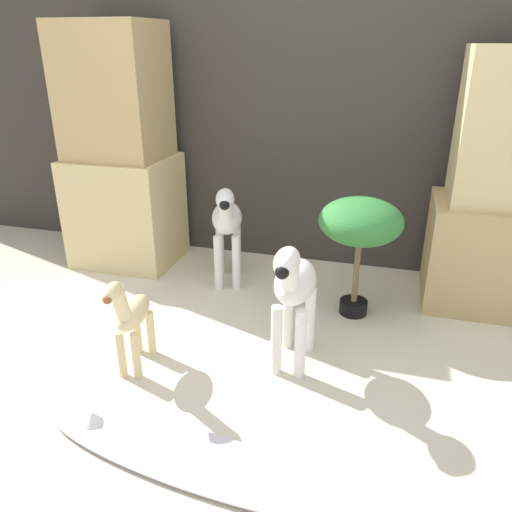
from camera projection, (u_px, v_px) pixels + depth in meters
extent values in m
plane|color=beige|center=(226.00, 405.00, 2.09)|extent=(14.00, 14.00, 0.00)
cube|color=#38332D|center=(307.00, 94.00, 3.10)|extent=(6.40, 0.08, 2.20)
cube|color=#DBC184|center=(126.00, 210.00, 3.36)|extent=(0.66, 0.54, 0.71)
cube|color=tan|center=(114.00, 92.00, 3.05)|extent=(0.58, 0.48, 0.81)
cube|color=tan|center=(488.00, 254.00, 2.81)|extent=(0.66, 0.54, 0.60)
cylinder|color=white|center=(300.00, 344.00, 2.20)|extent=(0.05, 0.05, 0.34)
cylinder|color=white|center=(276.00, 340.00, 2.23)|extent=(0.05, 0.05, 0.34)
cylinder|color=white|center=(310.00, 319.00, 2.40)|extent=(0.05, 0.05, 0.34)
cylinder|color=white|center=(288.00, 316.00, 2.43)|extent=(0.05, 0.05, 0.34)
ellipsoid|color=white|center=(295.00, 281.00, 2.22)|extent=(0.19, 0.32, 0.18)
cylinder|color=white|center=(289.00, 272.00, 2.06)|extent=(0.09, 0.13, 0.17)
ellipsoid|color=white|center=(287.00, 262.00, 1.99)|extent=(0.11, 0.19, 0.11)
sphere|color=black|center=(282.00, 272.00, 1.92)|extent=(0.06, 0.06, 0.06)
cube|color=black|center=(289.00, 271.00, 2.05)|extent=(0.02, 0.07, 0.14)
cylinder|color=white|center=(236.00, 263.00, 3.01)|extent=(0.05, 0.05, 0.34)
cylinder|color=white|center=(218.00, 263.00, 3.01)|extent=(0.05, 0.05, 0.34)
cylinder|color=white|center=(237.00, 249.00, 3.22)|extent=(0.05, 0.05, 0.34)
cylinder|color=white|center=(220.00, 249.00, 3.22)|extent=(0.05, 0.05, 0.34)
ellipsoid|color=white|center=(227.00, 218.00, 3.02)|extent=(0.27, 0.36, 0.18)
cylinder|color=white|center=(226.00, 208.00, 2.85)|extent=(0.12, 0.15, 0.17)
ellipsoid|color=white|center=(225.00, 199.00, 2.78)|extent=(0.15, 0.21, 0.11)
sphere|color=black|center=(224.00, 205.00, 2.71)|extent=(0.06, 0.06, 0.06)
cube|color=black|center=(226.00, 207.00, 2.85)|extent=(0.04, 0.07, 0.14)
cylinder|color=beige|center=(136.00, 356.00, 2.22)|extent=(0.04, 0.04, 0.23)
cylinder|color=beige|center=(121.00, 355.00, 2.23)|extent=(0.04, 0.04, 0.23)
cylinder|color=beige|center=(151.00, 333.00, 2.40)|extent=(0.04, 0.04, 0.23)
cylinder|color=beige|center=(137.00, 332.00, 2.41)|extent=(0.04, 0.04, 0.23)
ellipsoid|color=beige|center=(133.00, 312.00, 2.25)|extent=(0.15, 0.29, 0.12)
cylinder|color=beige|center=(120.00, 303.00, 2.10)|extent=(0.08, 0.12, 0.19)
ellipsoid|color=beige|center=(113.00, 292.00, 2.01)|extent=(0.08, 0.13, 0.08)
sphere|color=brown|center=(107.00, 300.00, 1.97)|extent=(0.04, 0.04, 0.04)
cylinder|color=black|center=(353.00, 307.00, 2.79)|extent=(0.15, 0.15, 0.08)
cylinder|color=brown|center=(356.00, 272.00, 2.70)|extent=(0.03, 0.03, 0.35)
ellipsoid|color=#337F38|center=(361.00, 221.00, 2.59)|extent=(0.44, 0.44, 0.24)
ellipsoid|color=silver|center=(196.00, 459.00, 1.80)|extent=(1.32, 0.42, 0.04)
cone|color=white|center=(92.00, 417.00, 1.94)|extent=(0.09, 0.09, 0.05)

